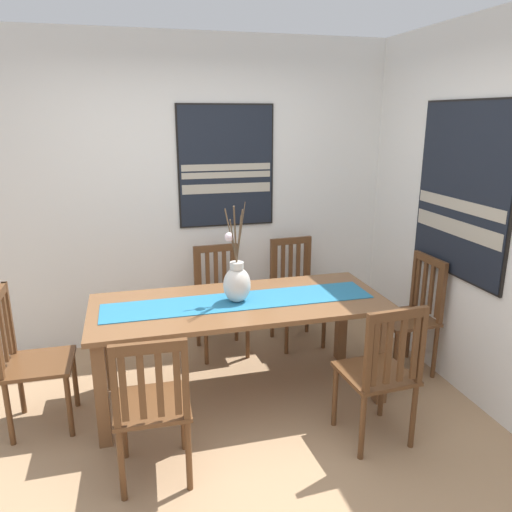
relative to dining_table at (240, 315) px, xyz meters
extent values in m
cube|color=#A37F5B|center=(-0.17, -0.67, -0.66)|extent=(6.40, 6.40, 0.03)
cube|color=silver|center=(-0.17, 1.19, 0.70)|extent=(6.40, 0.12, 2.70)
cube|color=brown|center=(0.00, 0.00, 0.08)|extent=(2.09, 0.86, 0.03)
cube|color=brown|center=(-0.97, -0.35, -0.29)|extent=(0.08, 0.08, 0.72)
cube|color=brown|center=(0.97, -0.35, -0.29)|extent=(0.08, 0.08, 0.72)
cube|color=brown|center=(-0.97, 0.35, -0.29)|extent=(0.08, 0.08, 0.72)
cube|color=brown|center=(0.97, 0.35, -0.29)|extent=(0.08, 0.08, 0.72)
cube|color=#236B93|center=(0.00, 0.00, 0.11)|extent=(1.93, 0.36, 0.01)
ellipsoid|color=silver|center=(-0.02, -0.01, 0.23)|extent=(0.20, 0.17, 0.26)
cylinder|color=silver|center=(-0.02, -0.01, 0.37)|extent=(0.10, 0.10, 0.05)
cylinder|color=brown|center=(-0.06, -0.08, 0.57)|extent=(0.08, 0.15, 0.34)
cylinder|color=brown|center=(0.02, 0.01, 0.61)|extent=(0.08, 0.04, 0.42)
cylinder|color=brown|center=(-0.04, -0.06, 0.61)|extent=(0.05, 0.11, 0.42)
cylinder|color=brown|center=(0.00, -0.01, 0.58)|extent=(0.05, 0.02, 0.37)
cylinder|color=brown|center=(-0.05, 0.01, 0.59)|extent=(0.08, 0.05, 0.38)
cylinder|color=brown|center=(0.00, 0.02, 0.56)|extent=(0.06, 0.06, 0.32)
sphere|color=silver|center=(-0.07, 0.01, 0.58)|extent=(0.06, 0.06, 0.06)
cube|color=brown|center=(1.37, 0.03, -0.19)|extent=(0.44, 0.44, 0.03)
cylinder|color=brown|center=(1.19, -0.16, -0.43)|extent=(0.04, 0.04, 0.44)
cylinder|color=brown|center=(1.18, 0.20, -0.43)|extent=(0.04, 0.04, 0.44)
cylinder|color=brown|center=(1.55, -0.15, -0.43)|extent=(0.04, 0.04, 0.44)
cylinder|color=brown|center=(1.54, 0.21, -0.43)|extent=(0.04, 0.04, 0.44)
cube|color=brown|center=(1.56, -0.15, 0.07)|extent=(0.04, 0.04, 0.49)
cube|color=brown|center=(1.55, 0.21, 0.07)|extent=(0.04, 0.04, 0.49)
cube|color=brown|center=(1.56, 0.03, 0.28)|extent=(0.05, 0.38, 0.06)
cube|color=brown|center=(1.56, -0.10, 0.05)|extent=(0.02, 0.04, 0.40)
cube|color=brown|center=(1.56, -0.01, 0.05)|extent=(0.02, 0.04, 0.40)
cube|color=brown|center=(1.55, 0.08, 0.05)|extent=(0.02, 0.04, 0.40)
cube|color=brown|center=(1.55, 0.17, 0.05)|extent=(0.02, 0.04, 0.40)
cube|color=brown|center=(-1.36, -0.02, -0.19)|extent=(0.43, 0.43, 0.03)
cylinder|color=brown|center=(-1.18, 0.16, -0.43)|extent=(0.04, 0.04, 0.44)
cylinder|color=brown|center=(-1.18, -0.20, -0.43)|extent=(0.04, 0.04, 0.44)
cylinder|color=brown|center=(-1.54, 0.16, -0.43)|extent=(0.04, 0.04, 0.44)
cylinder|color=brown|center=(-1.54, -0.20, -0.43)|extent=(0.04, 0.04, 0.44)
cube|color=brown|center=(-1.55, 0.16, 0.07)|extent=(0.04, 0.04, 0.51)
cube|color=brown|center=(-1.55, 0.10, 0.06)|extent=(0.02, 0.04, 0.42)
cube|color=brown|center=(-1.55, -0.02, 0.06)|extent=(0.02, 0.04, 0.42)
cube|color=brown|center=(0.00, 0.73, -0.19)|extent=(0.44, 0.44, 0.03)
cylinder|color=brown|center=(0.19, 0.56, -0.43)|extent=(0.04, 0.04, 0.44)
cylinder|color=brown|center=(-0.17, 0.54, -0.43)|extent=(0.04, 0.04, 0.44)
cylinder|color=brown|center=(0.17, 0.92, -0.43)|extent=(0.04, 0.04, 0.44)
cylinder|color=brown|center=(-0.19, 0.90, -0.43)|extent=(0.04, 0.04, 0.44)
cube|color=brown|center=(0.17, 0.93, 0.05)|extent=(0.04, 0.04, 0.47)
cube|color=brown|center=(-0.19, 0.91, 0.05)|extent=(0.04, 0.04, 0.47)
cube|color=brown|center=(-0.01, 0.92, 0.26)|extent=(0.38, 0.05, 0.06)
cube|color=brown|center=(0.15, 0.92, 0.04)|extent=(0.04, 0.02, 0.38)
cube|color=brown|center=(0.07, 0.92, 0.04)|extent=(0.04, 0.02, 0.38)
cube|color=brown|center=(-0.01, 0.92, 0.04)|extent=(0.04, 0.02, 0.38)
cube|color=brown|center=(-0.08, 0.91, 0.04)|extent=(0.04, 0.02, 0.38)
cube|color=brown|center=(-0.16, 0.91, 0.04)|extent=(0.04, 0.02, 0.38)
cube|color=brown|center=(0.72, -0.70, -0.19)|extent=(0.44, 0.44, 0.03)
cylinder|color=brown|center=(0.53, -0.53, -0.43)|extent=(0.04, 0.04, 0.44)
cylinder|color=brown|center=(0.89, -0.51, -0.43)|extent=(0.04, 0.04, 0.44)
cylinder|color=brown|center=(0.55, -0.89, -0.43)|extent=(0.04, 0.04, 0.44)
cylinder|color=brown|center=(0.91, -0.87, -0.43)|extent=(0.04, 0.04, 0.44)
cube|color=brown|center=(0.55, -0.90, 0.07)|extent=(0.04, 0.04, 0.49)
cube|color=brown|center=(0.91, -0.88, 0.07)|extent=(0.04, 0.04, 0.49)
cube|color=brown|center=(0.73, -0.89, 0.28)|extent=(0.38, 0.05, 0.06)
cube|color=brown|center=(0.59, -0.90, 0.05)|extent=(0.04, 0.02, 0.40)
cube|color=brown|center=(0.68, -0.89, 0.05)|extent=(0.04, 0.02, 0.40)
cube|color=brown|center=(0.78, -0.89, 0.05)|extent=(0.04, 0.02, 0.40)
cube|color=brown|center=(0.87, -0.88, 0.05)|extent=(0.04, 0.02, 0.40)
cube|color=brown|center=(-0.67, -0.70, -0.19)|extent=(0.43, 0.43, 0.03)
cylinder|color=brown|center=(-0.84, -0.51, -0.43)|extent=(0.04, 0.04, 0.44)
cylinder|color=brown|center=(-0.48, -0.52, -0.43)|extent=(0.04, 0.04, 0.44)
cylinder|color=brown|center=(-0.86, -0.87, -0.43)|extent=(0.04, 0.04, 0.44)
cylinder|color=brown|center=(-0.50, -0.88, -0.43)|extent=(0.04, 0.04, 0.44)
cube|color=brown|center=(-0.86, -0.88, 0.05)|extent=(0.04, 0.04, 0.46)
cube|color=brown|center=(-0.50, -0.89, 0.05)|extent=(0.04, 0.04, 0.46)
cube|color=brown|center=(-0.68, -0.89, 0.25)|extent=(0.38, 0.04, 0.06)
cube|color=brown|center=(-0.81, -0.88, 0.04)|extent=(0.04, 0.02, 0.37)
cube|color=brown|center=(-0.72, -0.88, 0.04)|extent=(0.04, 0.02, 0.37)
cube|color=brown|center=(-0.63, -0.89, 0.04)|extent=(0.04, 0.02, 0.37)
cube|color=brown|center=(-0.54, -0.89, 0.04)|extent=(0.04, 0.02, 0.37)
cube|color=brown|center=(0.71, 0.73, -0.19)|extent=(0.45, 0.45, 0.03)
cylinder|color=brown|center=(0.90, 0.57, -0.43)|extent=(0.04, 0.04, 0.44)
cylinder|color=brown|center=(0.54, 0.54, -0.43)|extent=(0.04, 0.04, 0.44)
cylinder|color=brown|center=(0.88, 0.93, -0.43)|extent=(0.04, 0.04, 0.44)
cylinder|color=brown|center=(0.52, 0.90, -0.43)|extent=(0.04, 0.04, 0.44)
cube|color=brown|center=(0.88, 0.94, 0.06)|extent=(0.04, 0.04, 0.49)
cube|color=brown|center=(0.52, 0.91, 0.06)|extent=(0.04, 0.04, 0.49)
cube|color=brown|center=(0.70, 0.92, 0.28)|extent=(0.38, 0.06, 0.06)
cube|color=brown|center=(0.85, 0.93, 0.05)|extent=(0.04, 0.02, 0.40)
cube|color=brown|center=(0.77, 0.93, 0.05)|extent=(0.04, 0.02, 0.40)
cube|color=brown|center=(0.70, 0.92, 0.05)|extent=(0.04, 0.02, 0.40)
cube|color=brown|center=(0.62, 0.92, 0.05)|extent=(0.04, 0.02, 0.40)
cube|color=brown|center=(0.54, 0.91, 0.05)|extent=(0.04, 0.02, 0.40)
cube|color=black|center=(0.14, 1.12, 0.95)|extent=(0.86, 0.04, 1.07)
cube|color=black|center=(0.14, 1.10, 0.95)|extent=(0.83, 0.01, 1.04)
cube|color=#B2A893|center=(0.14, 1.10, 0.87)|extent=(0.80, 0.00, 0.05)
cube|color=#B2A893|center=(0.14, 1.10, 0.94)|extent=(0.80, 0.00, 0.06)
cube|color=#B2A893|center=(0.14, 1.10, 0.75)|extent=(0.80, 0.00, 0.08)
cube|color=black|center=(1.63, -0.16, 0.86)|extent=(0.04, 1.03, 1.27)
cube|color=black|center=(1.61, -0.16, 0.86)|extent=(0.01, 1.00, 1.24)
cube|color=#B2A893|center=(1.60, -0.16, 0.75)|extent=(0.00, 0.97, 0.09)
cube|color=#B2A893|center=(1.60, -0.16, 0.60)|extent=(0.00, 0.97, 0.08)
cube|color=#B2A893|center=(1.60, -0.16, 0.54)|extent=(0.00, 0.97, 0.04)
camera|label=1|loc=(-0.73, -3.22, 1.39)|focal=34.61mm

